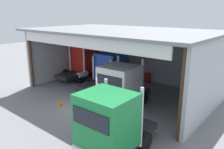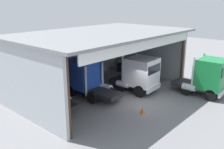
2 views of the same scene
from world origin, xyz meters
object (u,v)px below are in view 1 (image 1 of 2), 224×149
(truck_white_center_bay, at_px, (121,85))
(oil_drum, at_px, (147,78))
(truck_red_center_left_bay, at_px, (83,61))
(truck_green_yard_outside, at_px, (110,124))
(tool_cart, at_px, (206,93))
(truck_blue_center_right_bay, at_px, (109,70))
(traffic_cone, at_px, (60,103))

(truck_white_center_bay, bearing_deg, oil_drum, -77.88)
(truck_red_center_left_bay, xyz_separation_m, truck_green_yard_outside, (11.19, -8.70, -0.13))
(oil_drum, bearing_deg, tool_cart, -9.39)
(oil_drum, bearing_deg, truck_green_yard_outside, -66.64)
(truck_green_yard_outside, bearing_deg, tool_cart, -96.97)
(truck_white_center_bay, xyz_separation_m, truck_green_yard_outside, (3.26, -5.06, 0.02))
(truck_white_center_bay, distance_m, truck_green_yard_outside, 6.02)
(truck_green_yard_outside, relative_size, oil_drum, 5.02)
(truck_blue_center_right_bay, bearing_deg, truck_red_center_left_bay, 170.19)
(truck_white_center_bay, xyz_separation_m, tool_cart, (4.40, 5.80, -1.24))
(truck_red_center_left_bay, relative_size, tool_cart, 4.87)
(truck_red_center_left_bay, bearing_deg, oil_drum, 25.88)
(truck_blue_center_right_bay, distance_m, truck_white_center_bay, 4.92)
(truck_white_center_bay, height_order, oil_drum, truck_white_center_bay)
(oil_drum, xyz_separation_m, tool_cart, (6.28, -1.04, 0.04))
(truck_blue_center_right_bay, relative_size, tool_cart, 5.47)
(truck_blue_center_right_bay, distance_m, traffic_cone, 6.20)
(truck_blue_center_right_bay, xyz_separation_m, tool_cart, (8.20, 2.68, -1.21))
(truck_green_yard_outside, xyz_separation_m, oil_drum, (-5.14, 11.90, -1.30))
(oil_drum, height_order, tool_cart, tool_cart)
(truck_blue_center_right_bay, distance_m, tool_cart, 8.71)
(truck_white_center_bay, relative_size, truck_green_yard_outside, 0.99)
(truck_white_center_bay, height_order, traffic_cone, truck_white_center_bay)
(truck_red_center_left_bay, xyz_separation_m, oil_drum, (6.05, 3.20, -1.43))
(truck_blue_center_right_bay, relative_size, traffic_cone, 9.77)
(traffic_cone, bearing_deg, truck_green_yard_outside, -17.29)
(truck_red_center_left_bay, xyz_separation_m, truck_blue_center_right_bay, (4.13, -0.52, -0.18))
(tool_cart, bearing_deg, traffic_cone, -132.68)
(truck_red_center_left_bay, distance_m, traffic_cone, 8.00)
(truck_blue_center_right_bay, xyz_separation_m, traffic_cone, (0.17, -6.03, -1.43))
(truck_red_center_left_bay, bearing_deg, truck_blue_center_right_bay, -9.20)
(truck_red_center_left_bay, xyz_separation_m, truck_white_center_bay, (7.93, -3.64, -0.15))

